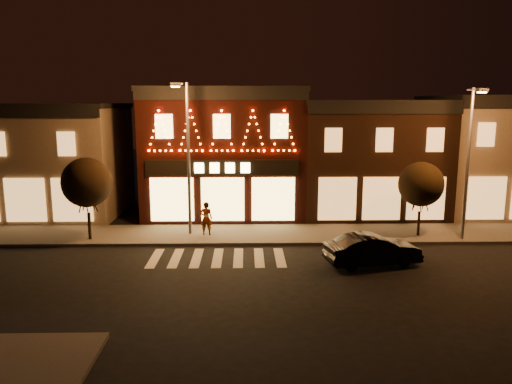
{
  "coord_description": "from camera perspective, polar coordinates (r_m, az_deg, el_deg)",
  "views": [
    {
      "loc": [
        1.37,
        -18.69,
        7.38
      ],
      "look_at": [
        1.85,
        4.0,
        3.22
      ],
      "focal_mm": 34.48,
      "sensor_mm": 36.0,
      "label": 1
    }
  ],
  "objects": [
    {
      "name": "streetlamp_mid",
      "position": [
        26.73,
        -8.05,
        5.16
      ],
      "size": [
        0.74,
        1.89,
        8.25
      ],
      "rotation": [
        0.0,
        0.0,
        0.23
      ],
      "color": "#59595E",
      "rests_on": "sidewalk_far"
    },
    {
      "name": "pedestrian",
      "position": [
        27.19,
        -5.79,
        -3.07
      ],
      "size": [
        0.71,
        0.49,
        1.86
      ],
      "primitive_type": "imported",
      "rotation": [
        0.0,
        0.0,
        3.07
      ],
      "color": "gray",
      "rests_on": "sidewalk_far"
    },
    {
      "name": "dark_sedan",
      "position": [
        23.26,
        13.37,
        -6.54
      ],
      "size": [
        4.58,
        2.36,
        1.44
      ],
      "primitive_type": "imported",
      "rotation": [
        0.0,
        0.0,
        1.77
      ],
      "color": "black",
      "rests_on": "ground"
    },
    {
      "name": "building_right_a",
      "position": [
        33.87,
        12.71,
        4.01
      ],
      "size": [
        9.2,
        8.28,
        7.5
      ],
      "color": "black",
      "rests_on": "ground"
    },
    {
      "name": "tree_right",
      "position": [
        28.09,
        18.59,
        0.86
      ],
      "size": [
        2.43,
        2.43,
        4.06
      ],
      "rotation": [
        0.0,
        0.0,
        -0.19
      ],
      "color": "black",
      "rests_on": "sidewalk_far"
    },
    {
      "name": "streetlamp_right",
      "position": [
        27.72,
        23.55,
        4.22
      ],
      "size": [
        0.65,
        1.82,
        7.95
      ],
      "rotation": [
        0.0,
        0.0,
        0.19
      ],
      "color": "#59595E",
      "rests_on": "sidewalk_far"
    },
    {
      "name": "building_pulp",
      "position": [
        32.85,
        -3.61,
        4.75
      ],
      "size": [
        10.2,
        8.34,
        8.3
      ],
      "color": "black",
      "rests_on": "ground"
    },
    {
      "name": "tree_left",
      "position": [
        27.29,
        -19.04,
        1.05
      ],
      "size": [
        2.62,
        2.62,
        4.39
      ],
      "rotation": [
        0.0,
        0.0,
        0.23
      ],
      "color": "black",
      "rests_on": "sidewalk_far"
    },
    {
      "name": "ground",
      "position": [
        20.14,
        -5.13,
        -11.15
      ],
      "size": [
        120.0,
        120.0,
        0.0
      ],
      "primitive_type": "plane",
      "color": "black",
      "rests_on": "ground"
    },
    {
      "name": "building_right_b",
      "position": [
        37.06,
        26.39,
        3.94
      ],
      "size": [
        9.2,
        8.28,
        7.8
      ],
      "color": "#766754",
      "rests_on": "ground"
    },
    {
      "name": "building_left",
      "position": [
        35.89,
        -24.86,
        3.48
      ],
      "size": [
        12.2,
        8.28,
        7.3
      ],
      "color": "#766754",
      "rests_on": "ground"
    },
    {
      "name": "sidewalk_far",
      "position": [
        27.68,
        0.13,
        -4.92
      ],
      "size": [
        44.0,
        4.0,
        0.15
      ],
      "primitive_type": "cube",
      "color": "#47423D",
      "rests_on": "ground"
    }
  ]
}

